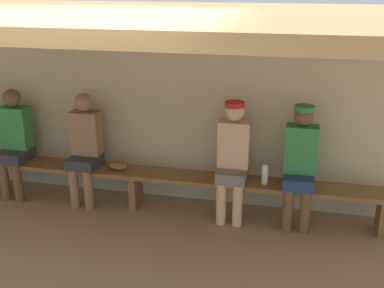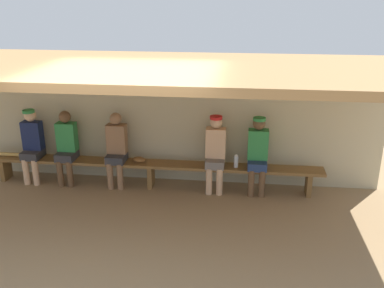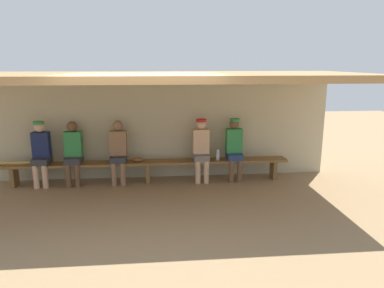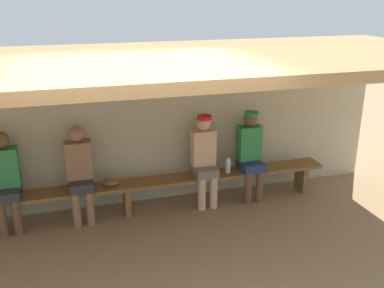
# 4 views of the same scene
# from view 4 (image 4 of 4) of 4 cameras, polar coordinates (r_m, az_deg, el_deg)

# --- Properties ---
(ground_plane) EXTENTS (24.00, 24.00, 0.00)m
(ground_plane) POSITION_cam_4_polar(r_m,az_deg,el_deg) (5.09, -5.76, -16.96)
(ground_plane) COLOR #937754
(back_wall) EXTENTS (8.00, 0.20, 2.20)m
(back_wall) POSITION_cam_4_polar(r_m,az_deg,el_deg) (6.37, -9.45, 1.76)
(back_wall) COLOR #B7AD8C
(back_wall) RESTS_ON ground
(dugout_roof) EXTENTS (8.00, 2.80, 0.12)m
(dugout_roof) POSITION_cam_4_polar(r_m,az_deg,el_deg) (4.85, -8.24, 10.35)
(dugout_roof) COLOR #9E7547
(dugout_roof) RESTS_ON back_wall
(bench) EXTENTS (6.00, 0.36, 0.46)m
(bench) POSITION_cam_4_polar(r_m,az_deg,el_deg) (6.21, -8.56, -5.73)
(bench) COLOR brown
(bench) RESTS_ON ground
(player_in_white) EXTENTS (0.34, 0.42, 1.34)m
(player_in_white) POSITION_cam_4_polar(r_m,az_deg,el_deg) (6.04, -14.41, -3.35)
(player_in_white) COLOR #333338
(player_in_white) RESTS_ON ground
(player_in_blue) EXTENTS (0.34, 0.42, 1.34)m
(player_in_blue) POSITION_cam_4_polar(r_m,az_deg,el_deg) (6.30, 1.61, -1.58)
(player_in_blue) COLOR slate
(player_in_blue) RESTS_ON ground
(player_in_red) EXTENTS (0.34, 0.42, 1.34)m
(player_in_red) POSITION_cam_4_polar(r_m,az_deg,el_deg) (6.54, 7.60, -0.94)
(player_in_red) COLOR navy
(player_in_red) RESTS_ON ground
(player_with_sunglasses) EXTENTS (0.34, 0.42, 1.34)m
(player_with_sunglasses) POSITION_cam_4_polar(r_m,az_deg,el_deg) (6.11, -23.05, -4.13)
(player_with_sunglasses) COLOR #333338
(player_with_sunglasses) RESTS_ON ground
(water_bottle_blue) EXTENTS (0.08, 0.08, 0.22)m
(water_bottle_blue) POSITION_cam_4_polar(r_m,az_deg,el_deg) (6.46, 4.71, -2.85)
(water_bottle_blue) COLOR silver
(water_bottle_blue) RESTS_ON bench
(baseball_glove_dark_brown) EXTENTS (0.27, 0.22, 0.09)m
(baseball_glove_dark_brown) POSITION_cam_4_polar(r_m,az_deg,el_deg) (6.15, -10.54, -4.91)
(baseball_glove_dark_brown) COLOR brown
(baseball_glove_dark_brown) RESTS_ON bench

